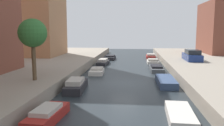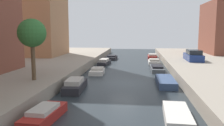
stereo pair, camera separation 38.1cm
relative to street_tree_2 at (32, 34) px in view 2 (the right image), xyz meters
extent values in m
plane|color=#232B30|center=(7.05, 3.87, -4.70)|extent=(84.00, 84.00, 0.00)
cylinder|color=brown|center=(0.00, 0.00, -2.21)|extent=(0.33, 0.33, 2.98)
sphere|color=#2D642E|center=(0.00, 0.00, 0.06)|extent=(2.25, 2.25, 2.25)
cube|color=navy|center=(15.59, 14.38, -3.27)|extent=(1.89, 4.69, 0.86)
cube|color=#1E2328|center=(15.59, 14.03, -2.54)|extent=(1.65, 2.59, 0.60)
cube|color=maroon|center=(3.26, -5.90, -4.42)|extent=(1.53, 3.75, 0.57)
cube|color=#B2ADA3|center=(3.26, -5.97, -4.01)|extent=(1.22, 2.09, 0.24)
cube|color=#232328|center=(3.15, 0.93, -4.39)|extent=(1.63, 4.20, 0.63)
cube|color=#B2ADA3|center=(3.15, 0.71, -3.89)|extent=(1.31, 2.34, 0.36)
cube|color=beige|center=(3.65, 8.58, -4.47)|extent=(1.69, 3.19, 0.47)
cube|color=#B2ADA3|center=(3.65, 8.80, -4.12)|extent=(1.39, 1.78, 0.24)
cube|color=#232328|center=(3.35, 16.28, -4.48)|extent=(1.54, 3.94, 0.45)
cube|color=#B2ADA3|center=(3.35, 16.13, -4.06)|extent=(1.23, 2.20, 0.39)
cube|color=#232328|center=(3.74, 22.40, -4.44)|extent=(1.71, 3.57, 0.52)
cube|color=black|center=(3.74, 22.33, -4.08)|extent=(1.43, 1.97, 0.22)
cube|color=beige|center=(10.56, -4.99, -4.44)|extent=(1.56, 3.81, 0.53)
cube|color=#33476B|center=(10.87, 3.79, -4.40)|extent=(1.60, 4.61, 0.60)
cube|color=#4C5156|center=(10.65, 11.53, -4.47)|extent=(1.55, 4.55, 0.47)
cube|color=black|center=(10.65, 11.26, -4.12)|extent=(1.30, 2.51, 0.24)
cube|color=beige|center=(10.70, 17.87, -4.48)|extent=(1.70, 3.26, 0.45)
cube|color=gray|center=(10.70, 17.63, -4.10)|extent=(1.44, 1.79, 0.29)
cube|color=maroon|center=(10.81, 24.55, -4.44)|extent=(1.61, 3.41, 0.52)
cube|color=#B2ADA3|center=(10.81, 24.33, -4.02)|extent=(1.35, 1.88, 0.32)
camera|label=1|loc=(8.01, -17.96, 0.25)|focal=37.93mm
camera|label=2|loc=(8.39, -17.92, 0.25)|focal=37.93mm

